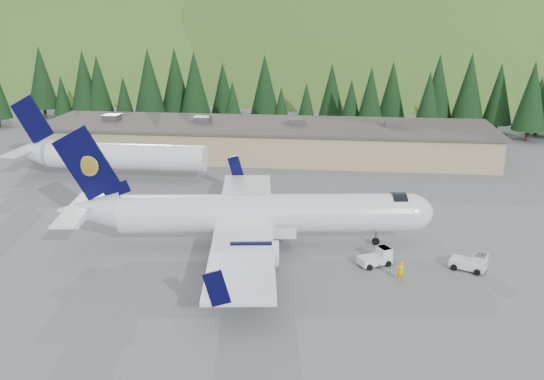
{
  "coord_description": "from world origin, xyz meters",
  "views": [
    {
      "loc": [
        7.37,
        -55.57,
        22.73
      ],
      "look_at": [
        0.0,
        6.0,
        4.0
      ],
      "focal_mm": 40.0,
      "sensor_mm": 36.0,
      "label": 1
    }
  ],
  "objects": [
    {
      "name": "second_airliner",
      "position": [
        -24.92,
        22.0,
        3.32
      ],
      "size": [
        27.5,
        11.0,
        10.05
      ],
      "color": "white",
      "rests_on": "ground"
    },
    {
      "name": "ground",
      "position": [
        0.0,
        0.0,
        0.0
      ],
      "size": [
        600.0,
        600.0,
        0.0
      ],
      "primitive_type": "plane",
      "color": "#5E5E63"
    },
    {
      "name": "baggage_tug_b",
      "position": [
        19.23,
        -3.62,
        0.73
      ],
      "size": [
        3.44,
        2.79,
        1.64
      ],
      "rotation": [
        0.0,
        0.0,
        -0.43
      ],
      "color": "silver",
      "rests_on": "ground"
    },
    {
      "name": "ramp_worker",
      "position": [
        12.72,
        -6.59,
        0.93
      ],
      "size": [
        0.74,
        0.54,
        1.86
      ],
      "primitive_type": "imported",
      "rotation": [
        0.0,
        0.0,
        3.3
      ],
      "color": "#F4CB00",
      "rests_on": "ground"
    },
    {
      "name": "airliner",
      "position": [
        -1.07,
        -0.15,
        3.25
      ],
      "size": [
        36.81,
        34.66,
        12.22
      ],
      "rotation": [
        0.0,
        0.0,
        0.14
      ],
      "color": "white",
      "rests_on": "ground"
    },
    {
      "name": "baggage_tug_a",
      "position": [
        10.86,
        -3.36,
        0.72
      ],
      "size": [
        3.35,
        2.86,
        1.6
      ],
      "rotation": [
        0.0,
        0.0,
        0.53
      ],
      "color": "silver",
      "rests_on": "ground"
    },
    {
      "name": "hills",
      "position": [
        53.34,
        207.38,
        -82.8
      ],
      "size": [
        614.0,
        330.0,
        300.0
      ],
      "color": "#355721",
      "rests_on": "ground"
    },
    {
      "name": "tree_line",
      "position": [
        -5.69,
        60.66,
        7.76
      ],
      "size": [
        112.75,
        18.25,
        14.19
      ],
      "color": "black",
      "rests_on": "ground"
    },
    {
      "name": "terminal_building",
      "position": [
        -5.01,
        38.0,
        2.62
      ],
      "size": [
        71.0,
        17.0,
        6.1
      ],
      "color": "tan",
      "rests_on": "ground"
    }
  ]
}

